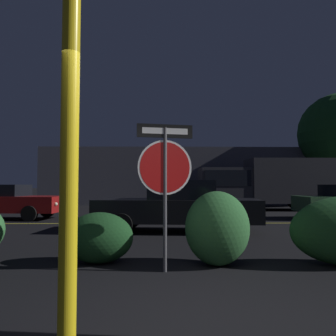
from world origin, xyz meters
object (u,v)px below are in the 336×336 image
object	(u,v)px
street_lamp	(67,120)
hedge_bush_1	(99,238)
passing_car_2	(178,206)
passing_car_1	(5,202)
yellow_pole_left	(69,159)
hedge_bush_2	(217,228)
delivery_truck	(263,182)
stop_sign	(165,167)

from	to	relation	value
street_lamp	hedge_bush_1	bearing A→B (deg)	-71.16
street_lamp	passing_car_2	bearing A→B (deg)	-54.96
passing_car_1	street_lamp	bearing A→B (deg)	169.99
yellow_pole_left	passing_car_1	size ratio (longest dim) A/B	0.67
hedge_bush_2	passing_car_2	xyz separation A→B (m)	(-0.49, 4.12, 0.11)
street_lamp	passing_car_1	bearing A→B (deg)	-104.60
yellow_pole_left	hedge_bush_1	xyz separation A→B (m)	(-0.36, 3.18, -1.16)
passing_car_1	delivery_truck	size ratio (longest dim) A/B	0.67
stop_sign	yellow_pole_left	bearing A→B (deg)	-118.52
yellow_pole_left	delivery_truck	xyz separation A→B (m)	(6.32, 15.21, -0.09)
hedge_bush_1	hedge_bush_2	distance (m)	2.10
yellow_pole_left	hedge_bush_2	xyz separation A→B (m)	(1.72, 2.99, -0.97)
yellow_pole_left	delivery_truck	distance (m)	16.47
yellow_pole_left	passing_car_1	world-z (taller)	yellow_pole_left
stop_sign	yellow_pole_left	world-z (taller)	yellow_pole_left
passing_car_1	hedge_bush_1	bearing A→B (deg)	39.59
passing_car_1	passing_car_2	world-z (taller)	passing_car_2
yellow_pole_left	hedge_bush_2	bearing A→B (deg)	60.04
passing_car_2	street_lamp	size ratio (longest dim) A/B	0.67
passing_car_2	street_lamp	world-z (taller)	street_lamp
yellow_pole_left	street_lamp	world-z (taller)	street_lamp
passing_car_2	delivery_truck	bearing A→B (deg)	-27.67
delivery_truck	street_lamp	xyz separation A→B (m)	(-10.79, 0.04, 3.42)
passing_car_1	stop_sign	bearing A→B (deg)	43.02
hedge_bush_1	street_lamp	bearing A→B (deg)	108.84
street_lamp	delivery_truck	bearing A→B (deg)	-0.19
passing_car_2	street_lamp	xyz separation A→B (m)	(-5.71, 8.14, 4.19)
stop_sign	delivery_truck	size ratio (longest dim) A/B	0.34
hedge_bush_1	yellow_pole_left	bearing A→B (deg)	-83.63
yellow_pole_left	delivery_truck	bearing A→B (deg)	67.43
hedge_bush_1	delivery_truck	bearing A→B (deg)	60.96
hedge_bush_1	delivery_truck	xyz separation A→B (m)	(6.68, 12.02, 1.07)
hedge_bush_1	passing_car_2	xyz separation A→B (m)	(1.59, 3.92, 0.30)
hedge_bush_1	passing_car_2	distance (m)	4.24
passing_car_2	stop_sign	bearing A→B (deg)	179.06
hedge_bush_1	delivery_truck	distance (m)	13.80
hedge_bush_1	passing_car_1	distance (m)	9.22
street_lamp	yellow_pole_left	bearing A→B (deg)	-73.65
hedge_bush_1	hedge_bush_2	world-z (taller)	hedge_bush_2
stop_sign	passing_car_1	bearing A→B (deg)	117.30
hedge_bush_2	passing_car_1	xyz separation A→B (m)	(-7.37, 7.75, 0.07)
yellow_pole_left	passing_car_1	xyz separation A→B (m)	(-5.64, 10.74, -0.90)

